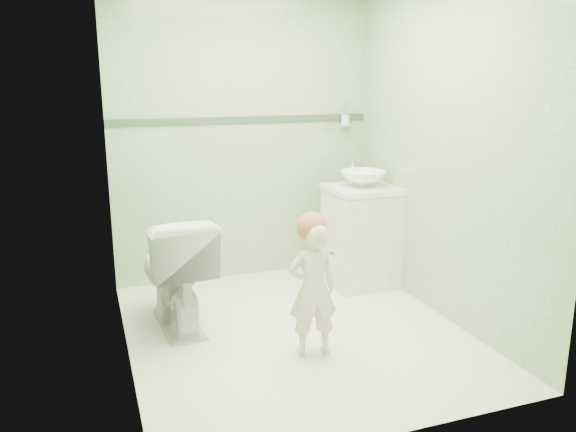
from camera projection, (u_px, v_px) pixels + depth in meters
name	position (u px, v px, depth m)	size (l,w,h in m)	color
ground	(295.00, 332.00, 3.92)	(2.50, 2.50, 0.00)	silver
room_shell	(296.00, 157.00, 3.63)	(2.50, 2.54, 2.40)	#83AD7B
trim_stripe	(243.00, 120.00, 4.73)	(2.20, 0.02, 0.05)	#2E4F34
vanity	(361.00, 238.00, 4.74)	(0.52, 0.50, 0.80)	beige
counter	(363.00, 189.00, 4.64)	(0.54, 0.52, 0.04)	white
basin	(363.00, 179.00, 4.62)	(0.37, 0.37, 0.13)	white
faucet	(353.00, 166.00, 4.77)	(0.03, 0.13, 0.18)	silver
cup_holder	(344.00, 120.00, 4.98)	(0.26, 0.07, 0.21)	silver
toilet	(175.00, 271.00, 3.93)	(0.45, 0.79, 0.80)	white
toddler	(313.00, 290.00, 3.52)	(0.31, 0.20, 0.85)	beige
hair_cap	(312.00, 227.00, 3.45)	(0.19, 0.19, 0.19)	#A85E41
teal_toothbrush	(331.00, 253.00, 3.35)	(0.11, 0.14, 0.08)	#0A946A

